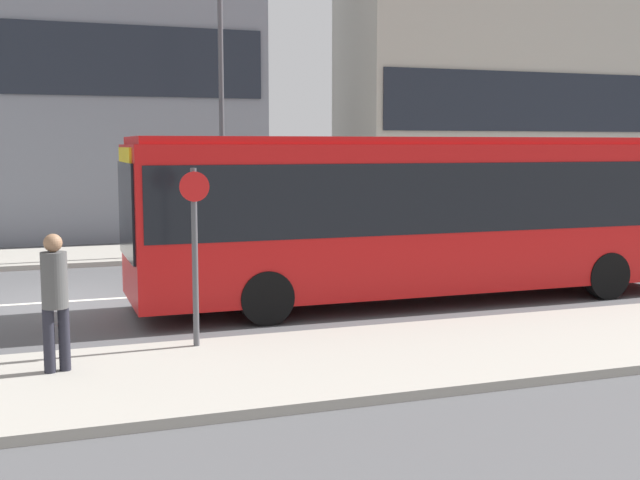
{
  "coord_description": "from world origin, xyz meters",
  "views": [
    {
      "loc": [
        -0.33,
        -16.59,
        3.12
      ],
      "look_at": [
        4.85,
        -1.89,
        1.27
      ],
      "focal_mm": 45.0,
      "sensor_mm": 36.0,
      "label": 1
    }
  ],
  "objects_px": {
    "bus_stop_sign": "(195,243)",
    "pedestrian_near_stop": "(55,293)",
    "street_lamp": "(221,84)",
    "city_bus": "(423,207)",
    "parked_car_0": "(576,228)"
  },
  "relations": [
    {
      "from": "parked_car_0",
      "to": "bus_stop_sign",
      "type": "bearing_deg",
      "value": -147.76
    },
    {
      "from": "parked_car_0",
      "to": "street_lamp",
      "type": "bearing_deg",
      "value": 169.33
    },
    {
      "from": "pedestrian_near_stop",
      "to": "city_bus",
      "type": "bearing_deg",
      "value": 11.96
    },
    {
      "from": "bus_stop_sign",
      "to": "pedestrian_near_stop",
      "type": "bearing_deg",
      "value": -159.65
    },
    {
      "from": "pedestrian_near_stop",
      "to": "bus_stop_sign",
      "type": "bearing_deg",
      "value": 6.26
    },
    {
      "from": "street_lamp",
      "to": "bus_stop_sign",
      "type": "bearing_deg",
      "value": -104.77
    },
    {
      "from": "parked_car_0",
      "to": "pedestrian_near_stop",
      "type": "relative_size",
      "value": 2.14
    },
    {
      "from": "pedestrian_near_stop",
      "to": "bus_stop_sign",
      "type": "distance_m",
      "value": 2.19
    },
    {
      "from": "pedestrian_near_stop",
      "to": "bus_stop_sign",
      "type": "xyz_separation_m",
      "value": [
        2.0,
        0.74,
        0.5
      ]
    },
    {
      "from": "pedestrian_near_stop",
      "to": "street_lamp",
      "type": "xyz_separation_m",
      "value": [
        4.65,
        10.8,
        3.57
      ]
    },
    {
      "from": "parked_car_0",
      "to": "bus_stop_sign",
      "type": "relative_size",
      "value": 1.49
    },
    {
      "from": "pedestrian_near_stop",
      "to": "street_lamp",
      "type": "bearing_deg",
      "value": 52.61
    },
    {
      "from": "city_bus",
      "to": "parked_car_0",
      "type": "xyz_separation_m",
      "value": [
        7.79,
        5.4,
        -1.22
      ]
    },
    {
      "from": "city_bus",
      "to": "street_lamp",
      "type": "xyz_separation_m",
      "value": [
        -2.45,
        7.33,
        2.87
      ]
    },
    {
      "from": "city_bus",
      "to": "bus_stop_sign",
      "type": "height_order",
      "value": "city_bus"
    }
  ]
}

